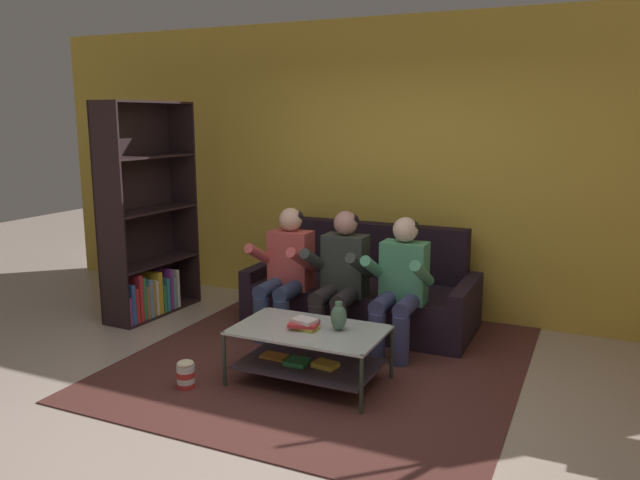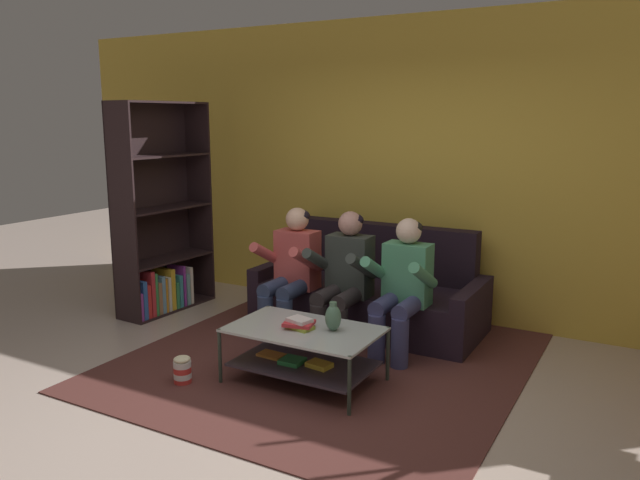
# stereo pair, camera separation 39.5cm
# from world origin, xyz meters

# --- Properties ---
(ground) EXTENTS (16.80, 16.80, 0.00)m
(ground) POSITION_xyz_m (0.00, 0.00, 0.00)
(ground) COLOR #BEA89B
(back_partition) EXTENTS (8.40, 0.12, 2.90)m
(back_partition) POSITION_xyz_m (0.00, 2.46, 1.45)
(back_partition) COLOR gold
(back_partition) RESTS_ON ground
(couch) EXTENTS (2.11, 0.91, 0.93)m
(couch) POSITION_xyz_m (-0.17, 1.86, 0.29)
(couch) COLOR black
(couch) RESTS_ON ground
(person_seated_left) EXTENTS (0.50, 0.58, 1.15)m
(person_seated_left) POSITION_xyz_m (-0.71, 1.31, 0.62)
(person_seated_left) COLOR navy
(person_seated_left) RESTS_ON ground
(person_seated_middle) EXTENTS (0.50, 0.58, 1.16)m
(person_seated_middle) POSITION_xyz_m (-0.17, 1.31, 0.63)
(person_seated_middle) COLOR #2C2526
(person_seated_middle) RESTS_ON ground
(person_seated_right) EXTENTS (0.50, 0.58, 1.14)m
(person_seated_right) POSITION_xyz_m (0.36, 1.31, 0.62)
(person_seated_right) COLOR #3B3C67
(person_seated_right) RESTS_ON ground
(coffee_table) EXTENTS (1.10, 0.67, 0.42)m
(coffee_table) POSITION_xyz_m (-0.06, 0.43, 0.28)
(coffee_table) COLOR #B8BDBA
(coffee_table) RESTS_ON ground
(area_rug) EXTENTS (3.04, 3.36, 0.01)m
(area_rug) POSITION_xyz_m (-0.12, 1.01, 0.01)
(area_rug) COLOR #552C27
(area_rug) RESTS_ON ground
(vase) EXTENTS (0.12, 0.12, 0.22)m
(vase) POSITION_xyz_m (0.15, 0.49, 0.52)
(vase) COLOR #4D7258
(vase) RESTS_ON coffee_table
(book_stack) EXTENTS (0.24, 0.22, 0.08)m
(book_stack) POSITION_xyz_m (-0.09, 0.42, 0.46)
(book_stack) COLOR #AEBB39
(book_stack) RESTS_ON coffee_table
(bookshelf) EXTENTS (0.41, 1.08, 2.10)m
(bookshelf) POSITION_xyz_m (-2.27, 1.27, 0.76)
(bookshelf) COLOR black
(bookshelf) RESTS_ON ground
(popcorn_tub) EXTENTS (0.13, 0.13, 0.22)m
(popcorn_tub) POSITION_xyz_m (-0.83, -0.03, 0.11)
(popcorn_tub) COLOR red
(popcorn_tub) RESTS_ON ground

